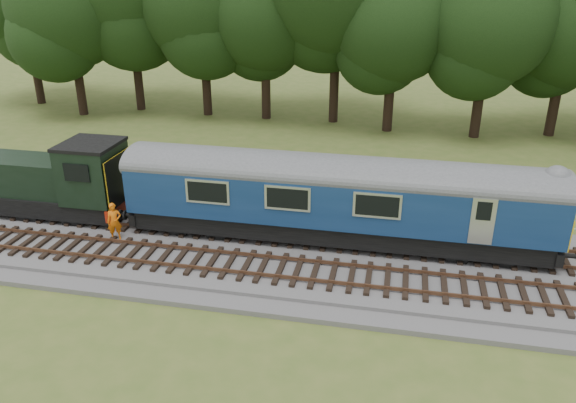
# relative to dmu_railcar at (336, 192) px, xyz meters

# --- Properties ---
(ground) EXTENTS (120.00, 120.00, 0.00)m
(ground) POSITION_rel_dmu_railcar_xyz_m (1.73, -1.40, -2.61)
(ground) COLOR #485F23
(ground) RESTS_ON ground
(ballast) EXTENTS (70.00, 7.00, 0.35)m
(ballast) POSITION_rel_dmu_railcar_xyz_m (1.73, -1.40, -2.43)
(ballast) COLOR #4C4C4F
(ballast) RESTS_ON ground
(track_north) EXTENTS (67.20, 2.40, 0.21)m
(track_north) POSITION_rel_dmu_railcar_xyz_m (1.73, -0.00, -2.19)
(track_north) COLOR black
(track_north) RESTS_ON ballast
(track_south) EXTENTS (67.20, 2.40, 0.21)m
(track_south) POSITION_rel_dmu_railcar_xyz_m (1.73, -3.00, -2.19)
(track_south) COLOR black
(track_south) RESTS_ON ballast
(fence) EXTENTS (64.00, 0.12, 1.00)m
(fence) POSITION_rel_dmu_railcar_xyz_m (1.73, 3.10, -2.61)
(fence) COLOR #6B6054
(fence) RESTS_ON ground
(tree_line) EXTENTS (70.00, 8.00, 18.00)m
(tree_line) POSITION_rel_dmu_railcar_xyz_m (1.73, 20.60, -2.61)
(tree_line) COLOR black
(tree_line) RESTS_ON ground
(dmu_railcar) EXTENTS (18.05, 2.86, 3.88)m
(dmu_railcar) POSITION_rel_dmu_railcar_xyz_m (0.00, 0.00, 0.00)
(dmu_railcar) COLOR black
(dmu_railcar) RESTS_ON ground
(shunter_loco) EXTENTS (8.91, 2.60, 3.38)m
(shunter_loco) POSITION_rel_dmu_railcar_xyz_m (-13.93, 0.00, -0.63)
(shunter_loco) COLOR black
(shunter_loco) RESTS_ON ground
(worker) EXTENTS (0.74, 0.67, 1.69)m
(worker) POSITION_rel_dmu_railcar_xyz_m (-9.39, -1.85, -1.41)
(worker) COLOR orange
(worker) RESTS_ON ballast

